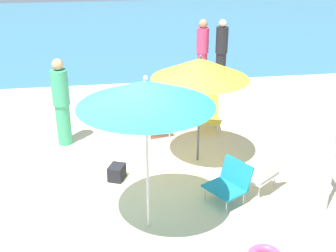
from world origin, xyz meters
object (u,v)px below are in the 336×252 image
object	(u,v)px
umbrella_yellow	(200,68)
person_a	(202,53)
person_c	(221,54)
beach_chair_a	(155,116)
beach_chair_e	(207,113)
umbrella_teal	(146,93)
beach_bag	(117,172)
beach_chair_c	(263,173)
person_b	(61,102)
beach_chair_d	(230,181)

from	to	relation	value
umbrella_yellow	person_a	xyz separation A→B (m)	(0.97, 3.98, -0.78)
umbrella_yellow	person_c	distance (m)	4.05
beach_chair_a	beach_chair_e	xyz separation A→B (m)	(1.08, 0.07, -0.04)
umbrella_yellow	beach_chair_a	distance (m)	1.89
umbrella_teal	beach_bag	size ratio (longest dim) A/B	7.40
beach_chair_e	beach_chair_c	bearing A→B (deg)	14.60
umbrella_teal	beach_chair_c	xyz separation A→B (m)	(1.84, 0.64, -1.61)
umbrella_teal	beach_bag	xyz separation A→B (m)	(-0.37, 1.32, -1.80)
beach_chair_a	person_c	world-z (taller)	person_c
umbrella_yellow	person_c	size ratio (longest dim) A/B	1.07
person_b	person_c	size ratio (longest dim) A/B	0.94
umbrella_teal	person_c	world-z (taller)	umbrella_teal
beach_bag	beach_chair_c	bearing A→B (deg)	-16.99
beach_chair_e	beach_bag	xyz separation A→B (m)	(-1.92, -1.76, -0.22)
beach_chair_c	beach_chair_d	world-z (taller)	beach_chair_c
person_a	person_c	world-z (taller)	person_c
beach_chair_e	person_a	xyz separation A→B (m)	(0.49, 2.67, 0.55)
umbrella_teal	beach_chair_d	distance (m)	2.10
beach_chair_d	beach_chair_e	size ratio (longest dim) A/B	1.12
person_c	person_a	bearing A→B (deg)	-3.02
umbrella_yellow	person_a	bearing A→B (deg)	76.33
person_b	beach_chair_e	bearing A→B (deg)	171.13
beach_chair_e	person_a	size ratio (longest dim) A/B	0.38
beach_chair_a	person_b	distance (m)	1.82
beach_chair_e	person_c	world-z (taller)	person_c
beach_chair_e	beach_chair_d	bearing A→B (deg)	1.62
person_a	person_c	size ratio (longest dim) A/B	0.98
beach_chair_a	beach_chair_d	world-z (taller)	beach_chair_a
umbrella_teal	person_a	bearing A→B (deg)	70.51
beach_chair_c	person_b	size ratio (longest dim) A/B	0.48
beach_chair_a	beach_chair_d	bearing A→B (deg)	6.55
umbrella_teal	beach_chair_e	distance (m)	3.79
umbrella_yellow	beach_chair_c	bearing A→B (deg)	-55.60
beach_chair_a	person_c	size ratio (longest dim) A/B	0.40
person_a	beach_bag	distance (m)	5.10
person_c	beach_bag	world-z (taller)	person_c
beach_chair_a	beach_chair_c	xyz separation A→B (m)	(1.37, -2.36, -0.07)
beach_chair_c	beach_chair_e	world-z (taller)	beach_chair_e
beach_chair_d	person_c	xyz separation A→B (m)	(1.19, 5.02, 0.59)
beach_chair_e	person_a	bearing A→B (deg)	177.43
beach_chair_d	person_b	world-z (taller)	person_b
umbrella_yellow	beach_bag	world-z (taller)	umbrella_yellow
beach_chair_c	person_b	xyz separation A→B (m)	(-3.12, 2.15, 0.53)
umbrella_yellow	beach_chair_a	bearing A→B (deg)	115.84
umbrella_yellow	beach_chair_e	bearing A→B (deg)	69.81
person_b	person_c	world-z (taller)	person_c
umbrella_teal	person_b	world-z (taller)	umbrella_teal
beach_chair_a	person_b	bearing A→B (deg)	-94.13
person_a	beach_bag	world-z (taller)	person_a
beach_chair_c	person_b	world-z (taller)	person_b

